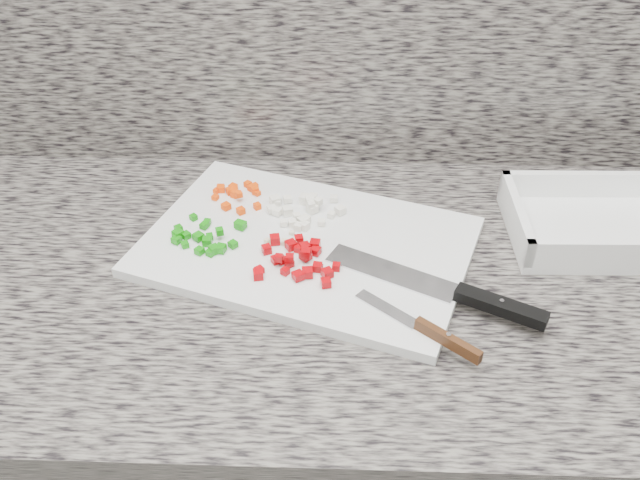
{
  "coord_description": "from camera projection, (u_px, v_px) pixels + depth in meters",
  "views": [
    {
      "loc": [
        0.03,
        0.68,
        1.54
      ],
      "look_at": [
        0.0,
        1.46,
        0.94
      ],
      "focal_mm": 40.0,
      "sensor_mm": 36.0,
      "label": 1
    }
  ],
  "objects": [
    {
      "name": "cabinet",
      "position": [
        319.0,
        470.0,
        1.28
      ],
      "size": [
        3.92,
        0.62,
        0.86
      ],
      "primitive_type": "cube",
      "color": "silver",
      "rests_on": "ground"
    },
    {
      "name": "countertop",
      "position": [
        318.0,
        281.0,
        1.01
      ],
      "size": [
        3.96,
        0.64,
        0.04
      ],
      "primitive_type": "cube",
      "color": "slate",
      "rests_on": "cabinet"
    },
    {
      "name": "cutting_board",
      "position": [
        307.0,
        246.0,
        1.02
      ],
      "size": [
        0.53,
        0.43,
        0.02
      ],
      "primitive_type": "cube",
      "rotation": [
        0.0,
        0.0,
        -0.33
      ],
      "color": "white",
      "rests_on": "countertop"
    },
    {
      "name": "carrot_pile",
      "position": [
        237.0,
        193.0,
        1.11
      ],
      "size": [
        0.08,
        0.09,
        0.02
      ],
      "color": "#F64305",
      "rests_on": "cutting_board"
    },
    {
      "name": "onion_pile",
      "position": [
        301.0,
        210.0,
        1.07
      ],
      "size": [
        0.12,
        0.09,
        0.02
      ],
      "color": "white",
      "rests_on": "cutting_board"
    },
    {
      "name": "green_pepper_pile",
      "position": [
        205.0,
        237.0,
        1.02
      ],
      "size": [
        0.11,
        0.1,
        0.02
      ],
      "color": "#12830B",
      "rests_on": "cutting_board"
    },
    {
      "name": "red_pepper_pile",
      "position": [
        298.0,
        258.0,
        0.98
      ],
      "size": [
        0.12,
        0.11,
        0.02
      ],
      "color": "#A60208",
      "rests_on": "cutting_board"
    },
    {
      "name": "garlic_pile",
      "position": [
        281.0,
        242.0,
        1.01
      ],
      "size": [
        0.05,
        0.05,
        0.01
      ],
      "color": "beige",
      "rests_on": "cutting_board"
    },
    {
      "name": "chef_knife",
      "position": [
        462.0,
        294.0,
        0.92
      ],
      "size": [
        0.28,
        0.17,
        0.02
      ],
      "rotation": [
        0.0,
        0.0,
        -0.47
      ],
      "color": "silver",
      "rests_on": "cutting_board"
    },
    {
      "name": "paring_knife",
      "position": [
        432.0,
        332.0,
        0.87
      ],
      "size": [
        0.15,
        0.13,
        0.02
      ],
      "rotation": [
        0.0,
        0.0,
        -0.69
      ],
      "color": "silver",
      "rests_on": "cutting_board"
    },
    {
      "name": "tray",
      "position": [
        598.0,
        225.0,
        1.05
      ],
      "size": [
        0.26,
        0.19,
        0.05
      ],
      "rotation": [
        0.0,
        0.0,
        0.03
      ],
      "color": "white",
      "rests_on": "countertop"
    }
  ]
}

